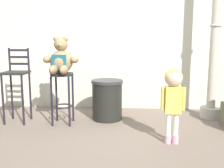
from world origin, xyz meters
name	(u,v)px	position (x,y,z in m)	size (l,w,h in m)	color
ground_plane	(109,138)	(0.00, 0.00, 0.00)	(24.00, 24.00, 0.00)	#716256
building_wall	(116,6)	(0.00, 1.79, 1.96)	(6.85, 0.30, 3.92)	beige
bar_stool_with_teddy	(62,88)	(-0.78, 0.60, 0.57)	(0.36, 0.36, 0.82)	black
teddy_bear	(61,60)	(-0.78, 0.57, 1.02)	(0.55, 0.49, 0.57)	#8D734F
child_walking	(173,90)	(0.82, -0.13, 0.71)	(0.31, 0.25, 0.97)	#D89BAB
trash_bin	(107,100)	(-0.10, 0.88, 0.34)	(0.53, 0.53, 0.67)	black
lamppost	(214,57)	(1.67, 1.08, 1.05)	(0.35, 0.35, 2.68)	#B1AEA4
bar_chair_empty	(17,79)	(-1.54, 0.66, 0.71)	(0.37, 0.37, 1.20)	black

